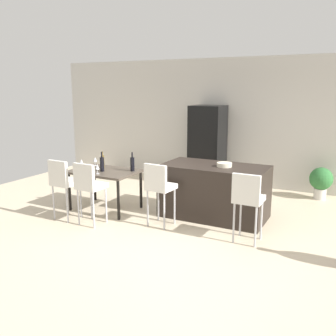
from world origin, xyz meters
TOP-DOWN VIEW (x-y plane):
  - ground_plane at (0.00, 0.00)m, footprint 10.00×10.00m
  - back_wall at (0.00, 3.13)m, footprint 10.00×0.12m
  - kitchen_island at (0.23, 0.68)m, footprint 1.79×0.93m
  - bar_chair_left at (-0.40, -0.16)m, footprint 0.43×0.43m
  - bar_chair_middle at (1.05, -0.16)m, footprint 0.40×0.40m
  - dining_table at (-1.71, 0.15)m, footprint 1.21×0.85m
  - dining_chair_near at (-1.99, -0.64)m, footprint 0.42×0.42m
  - dining_chair_far at (-1.44, -0.64)m, footprint 0.41×0.41m
  - wine_bottle_near at (-1.70, 0.06)m, footprint 0.08×0.08m
  - wine_bottle_far at (-1.89, 0.32)m, footprint 0.06×0.06m
  - wine_bottle_end at (-1.23, 0.34)m, footprint 0.08×0.08m
  - wine_glass_left at (-2.22, 0.10)m, footprint 0.07×0.07m
  - wine_glass_middle at (-2.13, 0.40)m, footprint 0.07×0.07m
  - wine_glass_right at (-1.65, -0.13)m, footprint 0.07×0.07m
  - refrigerator at (-0.70, 2.69)m, footprint 0.72×0.68m
  - fruit_bowl at (0.41, 0.66)m, footprint 0.25×0.25m
  - potted_plant at (1.78, 2.68)m, footprint 0.46×0.46m

SIDE VIEW (x-z plane):
  - ground_plane at x=0.00m, z-range 0.00..0.00m
  - potted_plant at x=1.78m, z-range 0.06..0.72m
  - kitchen_island at x=0.23m, z-range 0.00..0.92m
  - dining_table at x=-1.71m, z-range 0.30..1.04m
  - bar_chair_left at x=-0.40m, z-range 0.17..1.22m
  - bar_chair_middle at x=1.05m, z-range 0.17..1.22m
  - dining_chair_near at x=-1.99m, z-range 0.17..1.22m
  - dining_chair_far at x=-1.44m, z-range 0.17..1.22m
  - wine_bottle_far at x=-1.89m, z-range 0.71..1.02m
  - wine_glass_left at x=-2.22m, z-range 0.78..0.95m
  - wine_glass_middle at x=-2.13m, z-range 0.78..0.95m
  - wine_glass_right at x=-1.65m, z-range 0.78..0.95m
  - wine_bottle_end at x=-1.23m, z-range 0.70..1.05m
  - wine_bottle_near at x=-1.70m, z-range 0.70..1.06m
  - refrigerator at x=-0.70m, z-range 0.00..1.84m
  - fruit_bowl at x=0.41m, z-range 0.92..0.99m
  - back_wall at x=0.00m, z-range 0.00..2.90m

